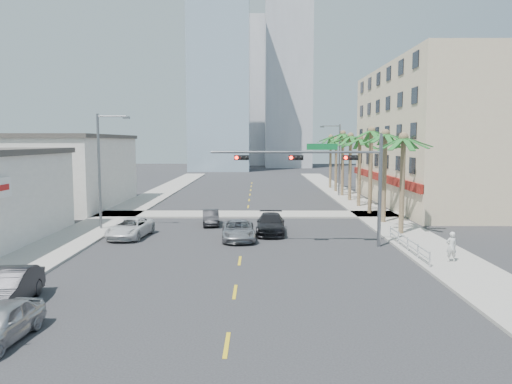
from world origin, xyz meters
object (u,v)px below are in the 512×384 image
(car_parked_far, at_px, (130,228))
(pedestrian, at_px, (451,247))
(traffic_signal_mast, at_px, (331,170))
(car_lane_center, at_px, (238,230))
(car_lane_left, at_px, (211,218))
(car_lane_right, at_px, (271,224))
(car_parked_near, at_px, (0,323))
(car_parked_mid, at_px, (7,289))

(car_parked_far, distance_m, pedestrian, 21.51)
(traffic_signal_mast, height_order, car_parked_far, traffic_signal_mast)
(car_lane_center, bearing_deg, traffic_signal_mast, -23.61)
(car_lane_left, relative_size, car_lane_center, 0.77)
(car_lane_right, bearing_deg, pedestrian, -41.24)
(car_parked_near, xyz_separation_m, car_parked_mid, (-1.60, 3.63, 0.11))
(car_lane_center, distance_m, pedestrian, 14.07)
(traffic_signal_mast, relative_size, car_lane_center, 2.27)
(car_parked_mid, relative_size, car_lane_center, 0.98)
(pedestrian, bearing_deg, car_parked_far, -28.35)
(traffic_signal_mast, height_order, pedestrian, traffic_signal_mast)
(traffic_signal_mast, bearing_deg, car_lane_left, 135.56)
(car_lane_left, xyz_separation_m, pedestrian, (14.80, -13.13, 0.38))
(car_parked_near, distance_m, car_lane_left, 24.72)
(car_lane_center, relative_size, pedestrian, 2.89)
(car_parked_near, bearing_deg, pedestrian, 33.19)
(traffic_signal_mast, distance_m, car_lane_left, 12.90)
(car_lane_right, bearing_deg, traffic_signal_mast, -48.97)
(car_parked_near, distance_m, car_lane_right, 22.60)
(car_lane_center, distance_m, car_lane_right, 3.35)
(car_parked_near, bearing_deg, traffic_signal_mast, 53.07)
(traffic_signal_mast, xyz_separation_m, car_parked_far, (-13.92, 3.06, -4.37))
(car_lane_center, bearing_deg, car_lane_right, 42.28)
(car_lane_left, height_order, pedestrian, pedestrian)
(car_parked_mid, height_order, pedestrian, pedestrian)
(car_parked_mid, bearing_deg, car_lane_center, 51.55)
(car_lane_right, height_order, pedestrian, pedestrian)
(car_parked_mid, bearing_deg, car_lane_left, 66.24)
(traffic_signal_mast, height_order, car_parked_near, traffic_signal_mast)
(car_lane_left, bearing_deg, car_parked_near, -108.36)
(car_parked_mid, distance_m, car_lane_center, 16.97)
(car_lane_center, bearing_deg, pedestrian, -32.83)
(car_parked_near, bearing_deg, car_parked_far, 94.90)
(car_parked_near, relative_size, car_parked_mid, 0.83)
(car_parked_mid, xyz_separation_m, car_lane_left, (6.54, 20.59, -0.17))
(car_lane_left, bearing_deg, pedestrian, -48.39)
(car_lane_center, relative_size, car_lane_right, 0.95)
(car_lane_center, bearing_deg, car_parked_near, -116.15)
(car_parked_near, distance_m, car_lane_center, 19.46)
(car_parked_far, height_order, pedestrian, pedestrian)
(car_parked_near, xyz_separation_m, car_lane_left, (4.94, 24.22, -0.06))
(car_lane_left, bearing_deg, car_lane_right, -45.20)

